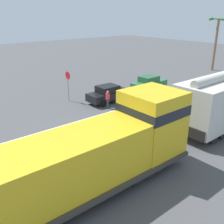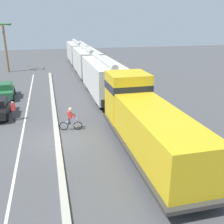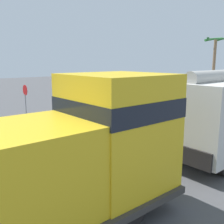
{
  "view_description": "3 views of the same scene",
  "coord_description": "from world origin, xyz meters",
  "px_view_note": "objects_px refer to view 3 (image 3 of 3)",
  "views": [
    {
      "loc": [
        13.93,
        -8.92,
        8.06
      ],
      "look_at": [
        0.36,
        2.31,
        1.31
      ],
      "focal_mm": 42.0,
      "sensor_mm": 36.0,
      "label": 1
    },
    {
      "loc": [
        -0.25,
        -16.49,
        7.76
      ],
      "look_at": [
        3.84,
        0.12,
        1.72
      ],
      "focal_mm": 42.0,
      "sensor_mm": 36.0,
      "label": 2
    },
    {
      "loc": [
        11.03,
        -3.95,
        4.58
      ],
      "look_at": [
        -3.95,
        8.56,
        0.73
      ],
      "focal_mm": 42.0,
      "sensor_mm": 36.0,
      "label": 3
    }
  ],
  "objects_px": {
    "parked_car_black": "(79,114)",
    "cyclist": "(66,146)",
    "parked_car_green": "(135,105)",
    "pedestrian_by_cars": "(75,119)",
    "stop_sign": "(25,97)",
    "palm_tree_near": "(214,54)"
  },
  "relations": [
    {
      "from": "cyclist",
      "to": "palm_tree_near",
      "type": "bearing_deg",
      "value": 106.09
    },
    {
      "from": "cyclist",
      "to": "pedestrian_by_cars",
      "type": "relative_size",
      "value": 1.06
    },
    {
      "from": "parked_car_green",
      "to": "cyclist",
      "type": "relative_size",
      "value": 2.49
    },
    {
      "from": "parked_car_black",
      "to": "stop_sign",
      "type": "height_order",
      "value": "stop_sign"
    },
    {
      "from": "parked_car_green",
      "to": "cyclist",
      "type": "distance_m",
      "value": 11.69
    },
    {
      "from": "palm_tree_near",
      "to": "cyclist",
      "type": "bearing_deg",
      "value": -73.91
    },
    {
      "from": "parked_car_green",
      "to": "parked_car_black",
      "type": "bearing_deg",
      "value": -87.98
    },
    {
      "from": "parked_car_green",
      "to": "palm_tree_near",
      "type": "relative_size",
      "value": 0.58
    },
    {
      "from": "cyclist",
      "to": "stop_sign",
      "type": "relative_size",
      "value": 0.6
    },
    {
      "from": "parked_car_black",
      "to": "cyclist",
      "type": "xyz_separation_m",
      "value": [
        5.63,
        -4.29,
        0.0
      ]
    },
    {
      "from": "parked_car_black",
      "to": "pedestrian_by_cars",
      "type": "height_order",
      "value": "same"
    },
    {
      "from": "parked_car_green",
      "to": "cyclist",
      "type": "bearing_deg",
      "value": -60.04
    },
    {
      "from": "parked_car_black",
      "to": "cyclist",
      "type": "distance_m",
      "value": 7.08
    },
    {
      "from": "pedestrian_by_cars",
      "to": "palm_tree_near",
      "type": "bearing_deg",
      "value": 97.8
    },
    {
      "from": "cyclist",
      "to": "stop_sign",
      "type": "bearing_deg",
      "value": 169.56
    },
    {
      "from": "palm_tree_near",
      "to": "pedestrian_by_cars",
      "type": "distance_m",
      "value": 22.87
    },
    {
      "from": "parked_car_green",
      "to": "pedestrian_by_cars",
      "type": "xyz_separation_m",
      "value": [
        1.57,
        -7.03,
        0.03
      ]
    },
    {
      "from": "parked_car_black",
      "to": "parked_car_green",
      "type": "distance_m",
      "value": 5.84
    },
    {
      "from": "parked_car_black",
      "to": "palm_tree_near",
      "type": "xyz_separation_m",
      "value": [
        -1.67,
        21.03,
        4.53
      ]
    },
    {
      "from": "stop_sign",
      "to": "palm_tree_near",
      "type": "relative_size",
      "value": 0.39
    },
    {
      "from": "cyclist",
      "to": "stop_sign",
      "type": "xyz_separation_m",
      "value": [
        -8.27,
        1.52,
        1.21
      ]
    },
    {
      "from": "parked_car_green",
      "to": "palm_tree_near",
      "type": "distance_m",
      "value": 15.92
    }
  ]
}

